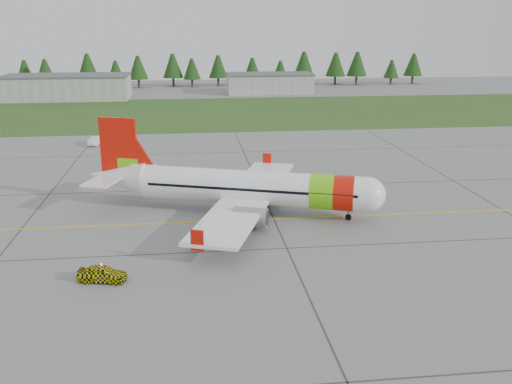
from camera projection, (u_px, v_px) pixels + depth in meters
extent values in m
plane|color=gray|center=(174.00, 253.00, 49.86)|extent=(320.00, 320.00, 0.00)
cylinder|color=white|center=(253.00, 188.00, 59.61)|extent=(23.59, 11.13, 3.56)
sphere|color=white|center=(368.00, 195.00, 57.18)|extent=(3.56, 3.56, 3.56)
cone|color=white|center=(119.00, 177.00, 62.61)|extent=(7.20, 5.46, 3.56)
cube|color=black|center=(371.00, 192.00, 57.03)|extent=(2.16, 2.72, 0.51)
cylinder|color=#73DA10|center=(322.00, 192.00, 58.11)|extent=(3.43, 4.22, 3.64)
cylinder|color=red|center=(344.00, 193.00, 57.66)|extent=(3.09, 4.10, 3.64)
cube|color=white|center=(248.00, 196.00, 59.99)|extent=(14.31, 29.24, 0.33)
cube|color=red|center=(267.00, 160.00, 73.63)|extent=(1.09, 0.51, 1.83)
cube|color=red|center=(197.00, 241.00, 46.44)|extent=(1.09, 0.51, 1.83)
cylinder|color=gray|center=(270.00, 189.00, 64.55)|extent=(3.73, 2.89, 1.92)
cylinder|color=gray|center=(250.00, 217.00, 55.15)|extent=(3.73, 2.89, 1.92)
cube|color=red|center=(119.00, 150.00, 61.70)|extent=(4.07, 1.69, 6.94)
cube|color=#73DA10|center=(129.00, 168.00, 62.07)|extent=(2.37, 1.14, 2.19)
cube|color=white|center=(115.00, 174.00, 62.64)|extent=(6.20, 10.87, 0.20)
cylinder|color=slate|center=(348.00, 214.00, 58.17)|extent=(0.16, 0.16, 1.28)
cylinder|color=black|center=(348.00, 217.00, 58.27)|extent=(0.67, 0.44, 0.62)
cylinder|color=slate|center=(246.00, 198.00, 62.84)|extent=(0.20, 0.20, 1.73)
cylinder|color=black|center=(242.00, 201.00, 63.03)|extent=(1.03, 0.70, 0.95)
cylinder|color=slate|center=(234.00, 212.00, 58.06)|extent=(0.20, 0.20, 1.73)
cylinder|color=black|center=(231.00, 215.00, 58.24)|extent=(1.03, 0.70, 0.95)
imported|color=yellow|center=(101.00, 258.00, 43.94)|extent=(1.60, 1.79, 3.85)
imported|color=silver|center=(94.00, 132.00, 93.73)|extent=(1.60, 1.53, 4.22)
cube|color=#30561E|center=(181.00, 113.00, 127.93)|extent=(320.00, 50.00, 0.03)
cube|color=gold|center=(176.00, 223.00, 57.47)|extent=(120.00, 0.25, 0.02)
cube|color=#A8A8A3|center=(67.00, 88.00, 150.35)|extent=(32.00, 14.00, 6.00)
cube|color=#A8A8A3|center=(269.00, 84.00, 164.28)|extent=(24.00, 12.00, 5.20)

